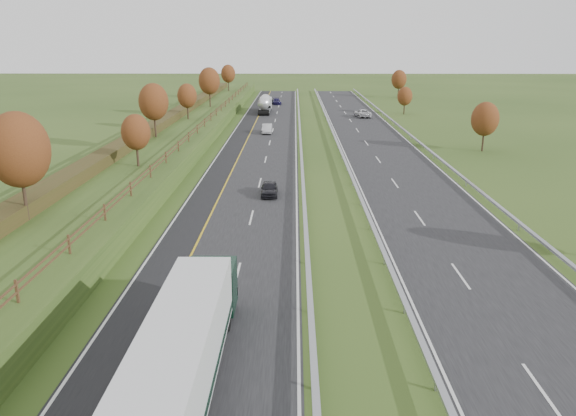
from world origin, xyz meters
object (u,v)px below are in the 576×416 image
box_lorry (186,348)px  road_tanker (265,104)px  car_silver_mid (267,129)px  car_oncoming (362,113)px  car_dark_near (269,189)px  car_small_far (276,101)px

box_lorry → road_tanker: box_lorry is taller
car_silver_mid → car_oncoming: size_ratio=0.80×
car_dark_near → car_oncoming: (15.57, 58.09, 0.10)m
box_lorry → road_tanker: bearing=91.0°
box_lorry → car_oncoming: bearing=78.9°
car_silver_mid → car_oncoming: 26.75m
car_small_far → car_oncoming: (17.42, -22.89, 0.08)m
car_dark_near → road_tanker: bearing=92.2°
car_oncoming → car_dark_near: bearing=67.5°
car_dark_near → car_silver_mid: size_ratio=0.88×
car_silver_mid → car_small_far: bearing=90.0°
road_tanker → car_small_far: road_tanker is taller
road_tanker → box_lorry: bearing=-89.0°
car_silver_mid → car_small_far: (0.14, 43.07, -0.04)m
car_small_far → car_oncoming: car_oncoming is taller
car_small_far → road_tanker: bearing=-104.6°
box_lorry → car_silver_mid: box_lorry is taller
box_lorry → car_small_far: bearing=89.9°
car_oncoming → road_tanker: bearing=-27.5°
car_dark_near → car_small_far: bearing=90.2°
car_small_far → car_silver_mid: bearing=-98.0°
car_dark_near → car_small_far: car_small_far is taller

